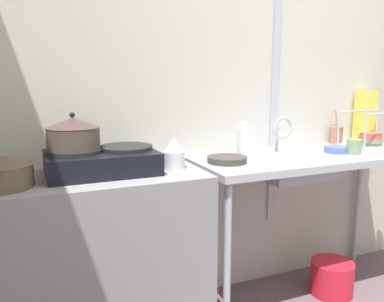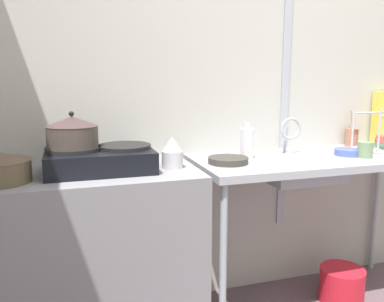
% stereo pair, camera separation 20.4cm
% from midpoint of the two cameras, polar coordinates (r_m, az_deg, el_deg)
% --- Properties ---
extents(wall_back, '(4.43, 0.10, 2.75)m').
position_cam_midpoint_polar(wall_back, '(2.61, 8.29, 10.80)').
color(wall_back, '#B9B5AB').
rests_on(wall_back, ground).
extents(wall_metal_strip, '(0.05, 0.01, 2.20)m').
position_cam_midpoint_polar(wall_metal_strip, '(2.59, 9.75, 13.82)').
color(wall_metal_strip, '#A6AAB3').
extents(counter_concrete, '(1.09, 0.59, 0.91)m').
position_cam_midpoint_polar(counter_concrete, '(2.09, -17.38, -15.47)').
color(counter_concrete, gray).
rests_on(counter_concrete, ground).
extents(counter_sink, '(1.44, 0.59, 0.91)m').
position_cam_midpoint_polar(counter_sink, '(2.44, 14.15, -2.09)').
color(counter_sink, '#A6AAB3').
rests_on(counter_sink, ground).
extents(stove, '(0.50, 0.37, 0.12)m').
position_cam_midpoint_polar(stove, '(1.94, -15.86, -1.36)').
color(stove, black).
rests_on(stove, counter_concrete).
extents(pot_on_left_burner, '(0.24, 0.24, 0.17)m').
position_cam_midpoint_polar(pot_on_left_burner, '(1.90, -19.65, 2.38)').
color(pot_on_left_burner, '#453B34').
rests_on(pot_on_left_burner, stove).
extents(percolator, '(0.11, 0.11, 0.16)m').
position_cam_midpoint_polar(percolator, '(1.96, -5.59, -0.34)').
color(percolator, silver).
rests_on(percolator, counter_concrete).
extents(sink_basin, '(0.42, 0.31, 0.13)m').
position_cam_midpoint_polar(sink_basin, '(2.34, 12.06, -2.25)').
color(sink_basin, '#A6AAB3').
rests_on(sink_basin, counter_sink).
extents(faucet, '(0.13, 0.08, 0.22)m').
position_cam_midpoint_polar(faucet, '(2.41, 10.42, 3.05)').
color(faucet, '#A6AAB3').
rests_on(faucet, counter_sink).
extents(frying_pan, '(0.21, 0.21, 0.03)m').
position_cam_midpoint_polar(frying_pan, '(2.10, 2.28, -1.25)').
color(frying_pan, '#38342F').
rests_on(frying_pan, counter_sink).
extents(dish_rack, '(0.36, 0.24, 0.26)m').
position_cam_midpoint_polar(dish_rack, '(2.79, 22.33, 1.46)').
color(dish_rack, '#B3B3B8').
rests_on(dish_rack, counter_sink).
extents(cup_by_rack, '(0.08, 0.08, 0.09)m').
position_cam_midpoint_polar(cup_by_rack, '(2.47, 20.05, 0.55)').
color(cup_by_rack, gray).
rests_on(cup_by_rack, counter_sink).
extents(small_bowl_on_drainboard, '(0.15, 0.15, 0.04)m').
position_cam_midpoint_polar(small_bowl_on_drainboard, '(2.51, 17.93, 0.20)').
color(small_bowl_on_drainboard, '#4960B0').
rests_on(small_bowl_on_drainboard, counter_sink).
extents(bottle_by_sink, '(0.08, 0.08, 0.20)m').
position_cam_midpoint_polar(bottle_by_sink, '(2.22, 4.75, 1.23)').
color(bottle_by_sink, silver).
rests_on(bottle_by_sink, counter_sink).
extents(cereal_box, '(0.15, 0.08, 0.35)m').
position_cam_midpoint_polar(cereal_box, '(3.02, 21.79, 4.63)').
color(cereal_box, '#DFCF47').
rests_on(cereal_box, counter_sink).
extents(utensil_jar, '(0.08, 0.08, 0.23)m').
position_cam_midpoint_polar(utensil_jar, '(2.85, 18.06, 2.21)').
color(utensil_jar, '#A4654D').
rests_on(utensil_jar, counter_sink).
extents(bucket_on_floor, '(0.27, 0.27, 0.21)m').
position_cam_midpoint_polar(bucket_on_floor, '(2.76, 17.34, -16.96)').
color(bucket_on_floor, red).
rests_on(bucket_on_floor, ground).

